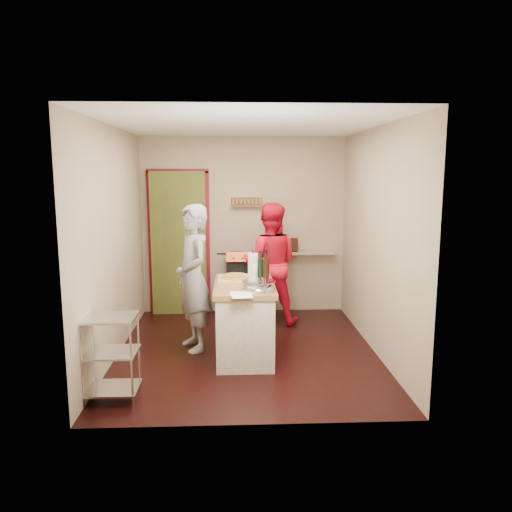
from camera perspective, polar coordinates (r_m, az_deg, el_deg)
The scene contains 10 objects.
floor at distance 6.00m, azimuth -1.06°, elevation -10.78°, with size 3.50×3.50×0.00m, color black.
back_wall at distance 7.48m, azimuth -6.36°, elevation 2.19°, with size 3.00×0.44×2.60m.
left_wall at distance 5.84m, azimuth -15.99°, elevation 1.47°, with size 0.04×3.50×2.60m, color tan.
right_wall at distance 5.91m, azimuth 13.61°, elevation 1.67°, with size 0.04×3.50×2.60m, color tan.
ceiling at distance 5.65m, azimuth -1.14°, elevation 14.90°, with size 3.00×3.50×0.02m, color white.
stove at distance 7.24m, azimuth -0.99°, elevation -3.50°, with size 0.60×0.63×1.00m.
wire_shelving at distance 4.85m, azimuth -16.24°, elevation -10.66°, with size 0.48×0.40×0.80m.
island at distance 5.69m, azimuth -1.28°, elevation -7.07°, with size 0.67×1.24×1.16m.
person_stripe at distance 5.88m, azimuth -7.18°, elevation -2.51°, with size 0.63×0.41×1.72m, color #9E9EA3.
person_red at distance 6.88m, azimuth 1.57°, elevation -0.89°, with size 0.81×0.63×1.68m, color red.
Camera 1 is at (-0.14, -5.62, 2.08)m, focal length 35.00 mm.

